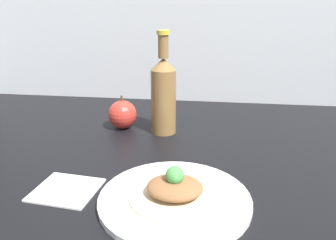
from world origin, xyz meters
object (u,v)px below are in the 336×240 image
(plated_food, at_px, (175,188))
(cider_bottle, at_px, (163,94))
(apple, at_px, (122,114))
(plate, at_px, (175,198))

(plated_food, height_order, cider_bottle, cider_bottle)
(cider_bottle, distance_m, apple, 0.15)
(plate, distance_m, apple, 0.43)
(plated_food, relative_size, apple, 1.72)
(apple, bearing_deg, plate, -61.59)
(plate, bearing_deg, apple, 118.41)
(plated_food, bearing_deg, cider_bottle, 101.68)
(plate, xyz_separation_m, cider_bottle, (-0.07, 0.36, 0.11))
(plated_food, relative_size, cider_bottle, 0.60)
(plate, height_order, plated_food, plated_food)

